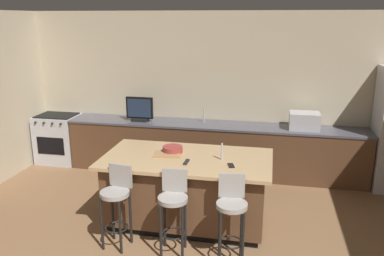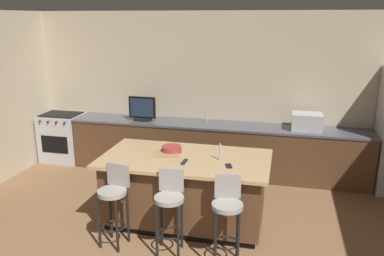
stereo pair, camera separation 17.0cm
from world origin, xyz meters
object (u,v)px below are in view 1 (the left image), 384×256
object	(u,v)px
bar_stool_center	(173,205)
cutting_board	(167,154)
range_oven	(59,138)
cell_phone	(231,165)
microwave	(304,121)
tv_monitor	(140,110)
bar_stool_left	(117,199)
bar_stool_right	(231,212)
tv_remote	(186,162)
kitchen_island	(187,189)
fruit_bowl	(173,149)

from	to	relation	value
bar_stool_center	cutting_board	distance (m)	0.87
range_oven	cutting_board	xyz separation A→B (m)	(2.59, -1.74, 0.47)
range_oven	cell_phone	distance (m)	4.00
microwave	tv_monitor	size ratio (longest dim) A/B	1.00
bar_stool_left	bar_stool_right	bearing A→B (deg)	6.07
cell_phone	cutting_board	distance (m)	0.89
range_oven	cutting_board	bearing A→B (deg)	-33.90
range_oven	tv_remote	distance (m)	3.53
kitchen_island	bar_stool_center	size ratio (longest dim) A/B	2.19
tv_monitor	tv_remote	bearing A→B (deg)	-56.79
range_oven	fruit_bowl	size ratio (longest dim) A/B	3.44
tv_monitor	cutting_board	xyz separation A→B (m)	(0.95, -1.69, -0.16)
tv_monitor	cutting_board	bearing A→B (deg)	-60.72
microwave	bar_stool_center	bearing A→B (deg)	-122.31
tv_monitor	bar_stool_center	world-z (taller)	tv_monitor
range_oven	kitchen_island	bearing A→B (deg)	-31.91
bar_stool_right	cutting_board	size ratio (longest dim) A/B	2.98
bar_stool_center	cell_phone	size ratio (longest dim) A/B	6.59
tv_monitor	fruit_bowl	world-z (taller)	tv_monitor
microwave	tv_remote	world-z (taller)	microwave
tv_remote	tv_monitor	bearing A→B (deg)	125.12
tv_remote	cutting_board	bearing A→B (deg)	145.14
cutting_board	fruit_bowl	bearing A→B (deg)	65.41
range_oven	cell_phone	bearing A→B (deg)	-29.66
tv_monitor	cutting_board	size ratio (longest dim) A/B	1.42
bar_stool_left	cutting_board	world-z (taller)	bar_stool_left
kitchen_island	cell_phone	size ratio (longest dim) A/B	14.46
range_oven	cell_phone	size ratio (longest dim) A/B	6.07
fruit_bowl	microwave	bearing A→B (deg)	42.19
range_oven	cell_phone	world-z (taller)	cell_phone
bar_stool_left	cell_phone	distance (m)	1.42
kitchen_island	cell_phone	bearing A→B (deg)	-17.32
tv_monitor	cell_phone	size ratio (longest dim) A/B	3.20
microwave	cutting_board	world-z (taller)	microwave
microwave	bar_stool_center	size ratio (longest dim) A/B	0.49
bar_stool_left	tv_monitor	bearing A→B (deg)	110.88
fruit_bowl	cutting_board	distance (m)	0.12
kitchen_island	cell_phone	xyz separation A→B (m)	(0.59, -0.18, 0.45)
range_oven	tv_remote	bearing A→B (deg)	-34.22
kitchen_island	bar_stool_center	xyz separation A→B (m)	(-0.00, -0.71, 0.13)
range_oven	bar_stool_right	xyz separation A→B (m)	(3.53, -2.55, 0.16)
range_oven	microwave	world-z (taller)	microwave
microwave	fruit_bowl	bearing A→B (deg)	-137.81
bar_stool_right	kitchen_island	bearing A→B (deg)	122.46
bar_stool_left	tv_remote	world-z (taller)	bar_stool_left
cell_phone	cutting_board	size ratio (longest dim) A/B	0.44
cutting_board	range_oven	bearing A→B (deg)	146.10
bar_stool_right	fruit_bowl	distance (m)	1.33
tv_monitor	fruit_bowl	distance (m)	1.87
tv_remote	cell_phone	bearing A→B (deg)	2.38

